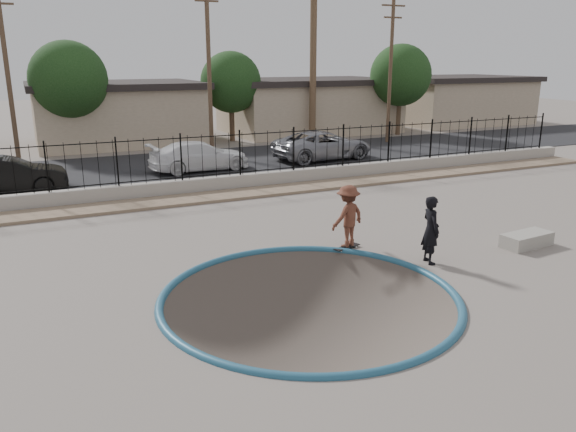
% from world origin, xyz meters
% --- Properties ---
extents(ground, '(120.00, 120.00, 2.20)m').
position_xyz_m(ground, '(0.00, 12.00, -1.10)').
color(ground, slate).
rests_on(ground, ground).
extents(bowl_pit, '(6.84, 6.84, 1.80)m').
position_xyz_m(bowl_pit, '(0.00, -1.00, 0.00)').
color(bowl_pit, '#483F37').
rests_on(bowl_pit, ground).
extents(coping_ring, '(7.04, 7.04, 0.20)m').
position_xyz_m(coping_ring, '(0.00, -1.00, 0.00)').
color(coping_ring, '#235672').
rests_on(coping_ring, ground).
extents(rock_strip, '(42.00, 1.60, 0.11)m').
position_xyz_m(rock_strip, '(0.00, 9.20, 0.06)').
color(rock_strip, '#957B61').
rests_on(rock_strip, ground).
extents(retaining_wall, '(42.00, 0.45, 0.60)m').
position_xyz_m(retaining_wall, '(0.00, 10.30, 0.30)').
color(retaining_wall, '#9F978C').
rests_on(retaining_wall, ground).
extents(fence, '(40.00, 0.04, 1.80)m').
position_xyz_m(fence, '(0.00, 10.30, 1.50)').
color(fence, black).
rests_on(fence, retaining_wall).
extents(street, '(90.00, 8.00, 0.04)m').
position_xyz_m(street, '(0.00, 17.00, 0.02)').
color(street, black).
rests_on(street, ground).
extents(house_center, '(10.60, 8.60, 3.90)m').
position_xyz_m(house_center, '(0.00, 26.50, 1.97)').
color(house_center, tan).
rests_on(house_center, ground).
extents(house_east, '(12.60, 8.60, 3.90)m').
position_xyz_m(house_east, '(14.00, 26.50, 1.97)').
color(house_east, tan).
rests_on(house_east, ground).
extents(house_east_far, '(11.60, 8.60, 3.90)m').
position_xyz_m(house_east_far, '(28.00, 26.50, 1.97)').
color(house_east_far, tan).
rests_on(house_east_far, ground).
extents(palm_right, '(2.30, 2.30, 10.30)m').
position_xyz_m(palm_right, '(12.00, 22.00, 7.33)').
color(palm_right, brown).
rests_on(palm_right, ground).
extents(utility_pole_left, '(1.70, 0.24, 9.00)m').
position_xyz_m(utility_pole_left, '(-6.00, 19.00, 4.70)').
color(utility_pole_left, '#473323').
rests_on(utility_pole_left, ground).
extents(utility_pole_mid, '(1.70, 0.24, 9.50)m').
position_xyz_m(utility_pole_mid, '(4.00, 19.00, 4.96)').
color(utility_pole_mid, '#473323').
rests_on(utility_pole_mid, ground).
extents(utility_pole_right, '(1.70, 0.24, 9.00)m').
position_xyz_m(utility_pole_right, '(16.00, 19.00, 4.70)').
color(utility_pole_right, '#473323').
rests_on(utility_pole_right, ground).
extents(street_tree_left, '(4.32, 4.32, 6.36)m').
position_xyz_m(street_tree_left, '(-3.00, 23.00, 4.19)').
color(street_tree_left, '#473323').
rests_on(street_tree_left, ground).
extents(street_tree_mid, '(3.96, 3.96, 5.83)m').
position_xyz_m(street_tree_mid, '(7.00, 24.00, 3.84)').
color(street_tree_mid, '#473323').
rests_on(street_tree_mid, ground).
extents(street_tree_right, '(4.32, 4.32, 6.36)m').
position_xyz_m(street_tree_right, '(19.00, 22.00, 4.19)').
color(street_tree_right, '#473323').
rests_on(street_tree_right, ground).
extents(skater, '(1.31, 0.98, 1.80)m').
position_xyz_m(skater, '(2.56, 1.60, 0.90)').
color(skater, brown).
rests_on(skater, ground).
extents(skateboard, '(0.94, 0.47, 0.08)m').
position_xyz_m(skateboard, '(2.56, 1.60, 0.06)').
color(skateboard, black).
rests_on(skateboard, ground).
extents(videographer, '(0.56, 0.75, 1.86)m').
position_xyz_m(videographer, '(4.00, -0.30, 0.93)').
color(videographer, black).
rests_on(videographer, ground).
extents(concrete_ledge, '(1.66, 0.84, 0.40)m').
position_xyz_m(concrete_ledge, '(7.50, -0.42, 0.20)').
color(concrete_ledge, gray).
rests_on(concrete_ledge, ground).
extents(car_b, '(4.54, 1.69, 1.48)m').
position_xyz_m(car_b, '(-6.39, 13.40, 0.78)').
color(car_b, black).
rests_on(car_b, street).
extents(car_c, '(5.00, 2.22, 1.42)m').
position_xyz_m(car_c, '(2.04, 14.80, 0.75)').
color(car_c, white).
rests_on(car_c, street).
extents(car_d, '(5.80, 3.10, 1.55)m').
position_xyz_m(car_d, '(9.03, 15.00, 0.81)').
color(car_d, gray).
rests_on(car_d, street).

